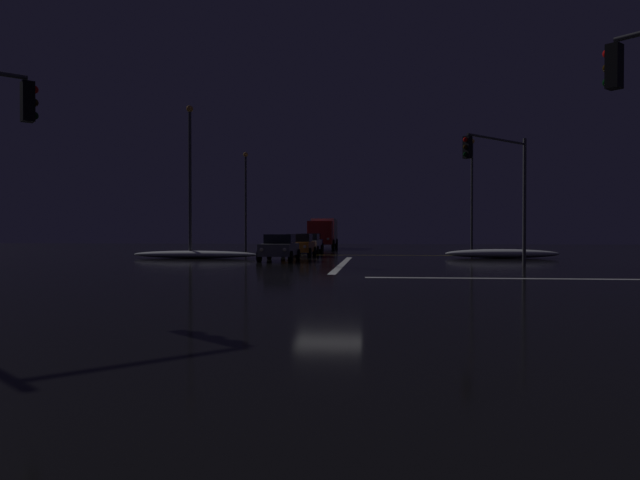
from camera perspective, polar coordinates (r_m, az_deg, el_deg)
The scene contains 15 objects.
ground at distance 21.89m, azimuth 0.86°, elevation -3.81°, with size 120.00×120.00×0.10m, color black.
stop_line_north at distance 30.99m, azimuth 2.26°, elevation -2.36°, with size 0.35×15.73×0.01m.
centre_line_ns at distance 42.56m, azimuth 3.16°, elevation -1.50°, with size 22.00×0.15×0.01m.
crosswalk_bar_east at distance 23.05m, azimuth 24.45°, elevation -3.52°, with size 15.73×0.40×0.01m.
snow_bank_left_curb at distance 38.40m, azimuth -12.22°, elevation -1.41°, with size 8.20×1.50×0.49m.
snow_bank_right_curb at distance 39.49m, azimuth 17.49°, elevation -1.29°, with size 7.26×1.50×0.58m.
sedan_gray at distance 34.37m, azimuth -4.01°, elevation -0.71°, with size 2.02×4.33×1.57m.
sedan_orange at distance 40.69m, azimuth -2.04°, elevation -0.48°, with size 2.02×4.33×1.57m.
sedan_white at distance 46.17m, azimuth -1.18°, elevation -0.33°, with size 2.02×4.33×1.57m.
sedan_blue at distance 52.89m, azimuth -0.90°, elevation -0.18°, with size 2.02×4.33×1.57m.
box_truck at distance 60.05m, azimuth 0.34°, elevation 0.80°, with size 2.68×8.28×3.08m.
traffic_signal_ne at distance 30.63m, azimuth 17.51°, elevation 6.18°, with size 3.80×3.80×6.62m.
streetlamp_left_near at distance 38.62m, azimuth -12.69°, elevation 6.64°, with size 0.44×0.44×9.90m.
streetlamp_right_far at distance 53.31m, azimuth 14.74°, elevation 5.06°, with size 0.44×0.44×9.98m.
streetlamp_left_far at distance 53.97m, azimuth -7.34°, elevation 4.53°, with size 0.44×0.44×9.07m.
Camera 1 is at (1.80, -21.75, 1.71)m, focal length 32.48 mm.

